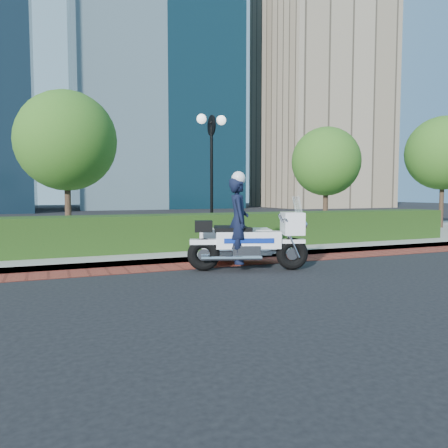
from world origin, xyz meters
name	(u,v)px	position (x,y,z in m)	size (l,w,h in m)	color
ground	(253,274)	(0.00, 0.00, 0.00)	(120.00, 120.00, 0.00)	black
brick_strip	(227,263)	(0.00, 1.50, 0.01)	(60.00, 1.00, 0.01)	maroon
sidewalk	(177,242)	(0.00, 6.00, 0.07)	(60.00, 8.00, 0.15)	gray
hedge_main	(199,231)	(0.00, 3.60, 0.65)	(18.00, 1.20, 1.00)	black
lamppost	(212,157)	(1.00, 5.20, 2.96)	(1.02, 0.70, 4.21)	black
tree_b	(66,141)	(-3.50, 6.50, 3.43)	(3.20, 3.20, 4.89)	#332319
tree_c	(326,162)	(6.50, 6.50, 3.05)	(2.80, 2.80, 4.30)	#332319
tree_d	(443,153)	(13.00, 6.50, 3.61)	(3.40, 3.40, 5.16)	#332319
tower_center	(151,13)	(8.00, 44.00, 23.00)	(18.00, 15.00, 46.00)	black
tower_right	(321,94)	(28.00, 38.00, 14.00)	(14.00, 12.00, 28.00)	gray
police_motorcycle	(241,235)	(0.10, 0.82, 0.77)	(2.71, 2.40, 2.26)	black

